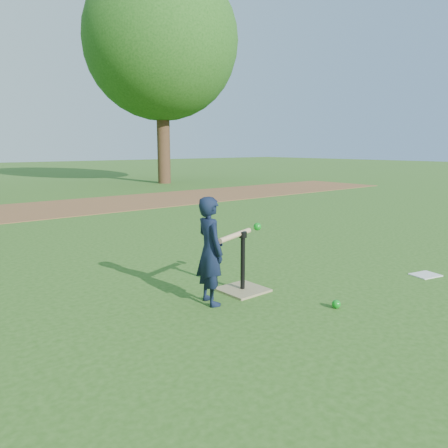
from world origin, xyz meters
TOP-DOWN VIEW (x-y plane):
  - ground at (0.00, 0.00)m, footprint 80.00×80.00m
  - dirt_strip at (0.00, 7.50)m, footprint 24.00×3.00m
  - child at (-0.24, 0.19)m, footprint 0.31×0.41m
  - wiffle_ball_ground at (0.57, -0.64)m, footprint 0.08×0.08m
  - clipboard at (2.20, -0.65)m, footprint 0.34×0.29m
  - batting_tee at (0.23, 0.26)m, footprint 0.44×0.44m
  - swing_action at (0.15, 0.25)m, footprint 0.72×0.27m
  - tree_right at (6.50, 12.00)m, footprint 5.80×5.80m

SIDE VIEW (x-z plane):
  - ground at x=0.00m, z-range 0.00..0.00m
  - dirt_strip at x=0.00m, z-range 0.00..0.01m
  - clipboard at x=2.20m, z-range 0.00..0.01m
  - wiffle_ball_ground at x=0.57m, z-range 0.00..0.08m
  - batting_tee at x=0.23m, z-range -0.20..0.42m
  - child at x=-0.24m, z-range 0.00..1.01m
  - swing_action at x=0.15m, z-range 0.55..0.66m
  - tree_right at x=6.50m, z-range 1.19..9.39m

